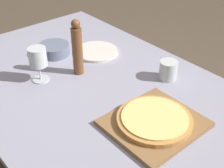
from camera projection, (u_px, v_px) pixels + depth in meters
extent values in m
cube|color=#9393A8|center=(94.00, 89.00, 1.39)|extent=(0.99, 1.57, 0.03)
cylinder|color=brown|center=(82.00, 66.00, 2.29)|extent=(0.06, 0.06, 0.71)
cube|color=olive|center=(154.00, 123.00, 1.16)|extent=(0.33, 0.30, 0.02)
cylinder|color=#C68947|center=(154.00, 120.00, 1.15)|extent=(0.28, 0.28, 0.02)
cylinder|color=#EAD67A|center=(155.00, 117.00, 1.14)|extent=(0.25, 0.25, 0.01)
cylinder|color=brown|center=(77.00, 51.00, 1.41)|extent=(0.05, 0.05, 0.23)
sphere|color=brown|center=(76.00, 24.00, 1.34)|extent=(0.04, 0.04, 0.04)
cylinder|color=silver|center=(41.00, 79.00, 1.42)|extent=(0.08, 0.08, 0.00)
cylinder|color=silver|center=(40.00, 72.00, 1.40)|extent=(0.01, 0.01, 0.07)
cylinder|color=silver|center=(38.00, 57.00, 1.35)|extent=(0.08, 0.08, 0.08)
cylinder|color=slate|center=(54.00, 49.00, 1.61)|extent=(0.16, 0.16, 0.05)
cylinder|color=silver|center=(168.00, 70.00, 1.41)|extent=(0.08, 0.08, 0.09)
cylinder|color=silver|center=(96.00, 52.00, 1.63)|extent=(0.23, 0.23, 0.01)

